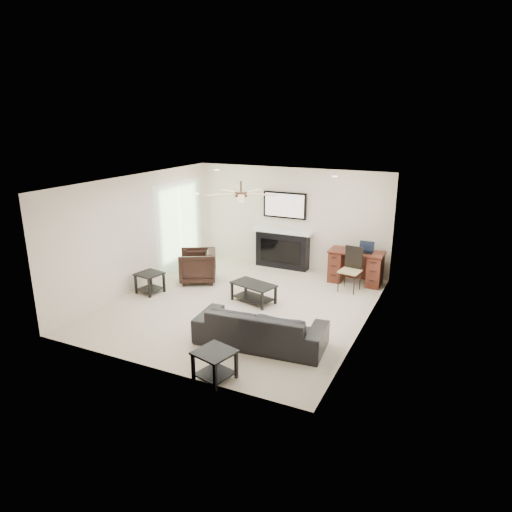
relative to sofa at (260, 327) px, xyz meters
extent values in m
plane|color=beige|center=(-1.10, 1.36, -0.32)|extent=(5.50, 5.50, 0.00)
cube|color=white|center=(-1.10, 1.36, 2.18)|extent=(5.00, 5.50, 0.04)
cube|color=beige|center=(-1.10, 4.11, 0.93)|extent=(5.00, 0.04, 2.50)
cube|color=beige|center=(-1.10, -1.39, 0.93)|extent=(5.00, 0.04, 2.50)
cube|color=beige|center=(-3.60, 1.36, 0.93)|extent=(0.04, 5.50, 2.50)
cube|color=beige|center=(1.40, 1.36, 0.93)|extent=(0.04, 5.50, 2.50)
cube|color=silver|center=(1.35, 1.46, 0.91)|extent=(0.04, 5.10, 2.40)
cube|color=#93BC89|center=(-3.56, 2.91, 0.73)|extent=(0.04, 1.80, 2.10)
cylinder|color=#382619|center=(-1.10, 1.46, 1.93)|extent=(1.40, 1.40, 0.30)
imported|color=black|center=(0.00, 0.00, 0.00)|extent=(2.24, 1.04, 0.63)
imported|color=black|center=(-2.60, 2.15, 0.06)|extent=(1.10, 1.09, 0.74)
cube|color=black|center=(-0.90, 1.60, -0.12)|extent=(1.00, 0.72, 0.40)
cube|color=black|center=(-0.15, -1.25, -0.09)|extent=(0.63, 0.63, 0.45)
cube|color=black|center=(-3.15, 1.10, -0.09)|extent=(0.58, 0.58, 0.45)
cube|color=black|center=(-1.23, 3.94, 0.64)|extent=(1.52, 0.34, 1.91)
cube|color=#401710|center=(0.72, 3.62, 0.06)|extent=(1.22, 0.56, 0.76)
cube|color=black|center=(0.72, 3.07, 0.17)|extent=(0.47, 0.49, 0.97)
cube|color=black|center=(0.92, 3.60, 0.56)|extent=(0.33, 0.24, 0.23)
camera|label=1|loc=(2.90, -6.27, 3.36)|focal=32.00mm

